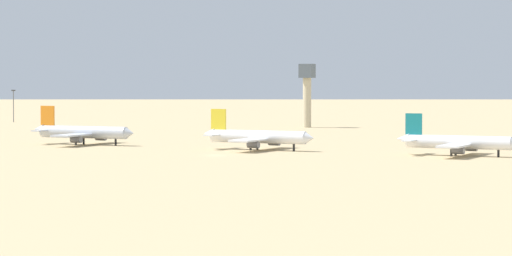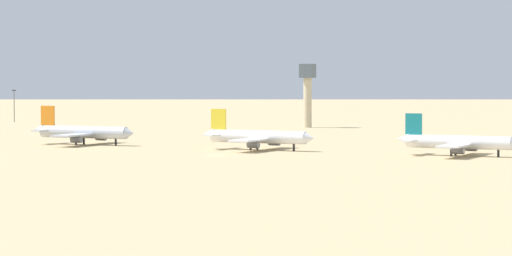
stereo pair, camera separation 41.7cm
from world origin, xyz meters
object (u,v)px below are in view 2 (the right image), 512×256
(parked_jet_orange_3, at_px, (83,132))
(parked_jet_yellow_4, at_px, (257,137))
(light_pole_east, at_px, (14,103))
(parked_jet_teal_5, at_px, (457,142))
(control_tower, at_px, (308,89))

(parked_jet_orange_3, height_order, parked_jet_yellow_4, parked_jet_orange_3)
(parked_jet_orange_3, xyz_separation_m, light_pole_east, (-115.80, 133.07, 4.51))
(parked_jet_teal_5, bearing_deg, parked_jet_orange_3, 179.81)
(parked_jet_teal_5, distance_m, light_pole_east, 265.20)
(parked_jet_orange_3, height_order, parked_jet_teal_5, parked_jet_orange_3)
(control_tower, distance_m, light_pole_east, 135.47)
(parked_jet_orange_3, distance_m, control_tower, 135.02)
(parked_jet_yellow_4, xyz_separation_m, light_pole_east, (-171.76, 135.80, 4.59))
(parked_jet_orange_3, distance_m, light_pole_east, 176.46)
(parked_jet_yellow_4, height_order, light_pole_east, light_pole_east)
(parked_jet_yellow_4, distance_m, light_pole_east, 219.01)
(parked_jet_yellow_4, bearing_deg, control_tower, 108.19)
(light_pole_east, bearing_deg, parked_jet_yellow_4, -38.33)
(parked_jet_yellow_4, bearing_deg, parked_jet_orange_3, -179.62)
(control_tower, xyz_separation_m, light_pole_east, (-135.31, -0.06, -6.68))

